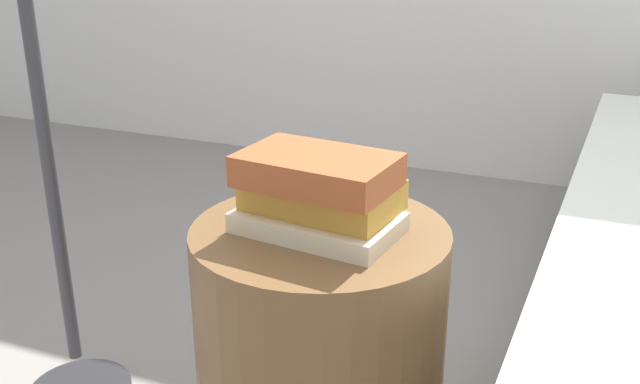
# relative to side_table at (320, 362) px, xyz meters

# --- Properties ---
(side_table) EXTENTS (0.47, 0.47, 0.56)m
(side_table) POSITION_rel_side_table_xyz_m (0.00, 0.00, 0.00)
(side_table) COLOR brown
(side_table) RESTS_ON ground_plane
(book_cream) EXTENTS (0.30, 0.20, 0.04)m
(book_cream) POSITION_rel_side_table_xyz_m (-0.00, -0.01, 0.30)
(book_cream) COLOR beige
(book_cream) RESTS_ON side_table
(book_ochre) EXTENTS (0.28, 0.20, 0.05)m
(book_ochre) POSITION_rel_side_table_xyz_m (-0.00, 0.01, 0.34)
(book_ochre) COLOR #B7842D
(book_ochre) RESTS_ON book_cream
(book_rust) EXTENTS (0.28, 0.20, 0.05)m
(book_rust) POSITION_rel_side_table_xyz_m (0.00, -0.01, 0.39)
(book_rust) COLOR #994723
(book_rust) RESTS_ON book_ochre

